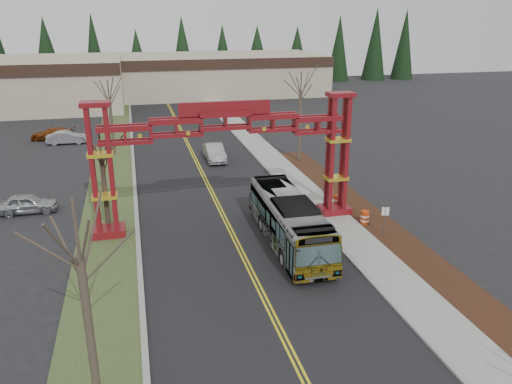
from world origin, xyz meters
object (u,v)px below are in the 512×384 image
object	(u,v)px
retail_building_east	(217,74)
barrel_mid	(337,201)
barrel_south	(365,218)
bare_tree_median_far	(109,101)
parked_car_far_a	(67,137)
bare_tree_median_mid	(102,160)
transit_bus	(289,221)
bare_tree_right_far	(301,95)
silver_sedan	(214,152)
parked_car_mid_a	(52,134)
barrel_north	(329,191)
parked_car_near_a	(27,203)
bare_tree_median_near	(80,257)
gateway_arch	(226,141)

from	to	relation	value
retail_building_east	barrel_mid	bearing A→B (deg)	-91.20
barrel_south	bare_tree_median_far	bearing A→B (deg)	126.07
parked_car_far_a	bare_tree_median_mid	distance (m)	27.39
barrel_south	parked_car_far_a	bearing A→B (deg)	127.13
transit_bus	bare_tree_right_far	world-z (taller)	bare_tree_right_far
parked_car_far_a	retail_building_east	bearing A→B (deg)	-32.67
silver_sedan	parked_car_mid_a	xyz separation A→B (m)	(-16.96, 13.22, -0.09)
bare_tree_median_mid	bare_tree_right_far	world-z (taller)	bare_tree_right_far
parked_car_far_a	bare_tree_right_far	distance (m)	27.38
parked_car_far_a	barrel_north	xyz separation A→B (m)	(22.19, -23.90, -0.19)
parked_car_far_a	parked_car_near_a	bearing A→B (deg)	179.33
bare_tree_median_far	barrel_north	xyz separation A→B (m)	(16.94, -17.87, -5.01)
parked_car_near_a	bare_tree_median_near	xyz separation A→B (m)	(5.92, -21.02, 5.27)
parked_car_near_a	bare_tree_median_far	size ratio (longest dim) A/B	0.55
parked_car_mid_a	barrel_south	size ratio (longest dim) A/B	4.78
retail_building_east	gateway_arch	bearing A→B (deg)	-99.17
retail_building_east	transit_bus	bearing A→B (deg)	-95.87
retail_building_east	bare_tree_median_near	xyz separation A→B (m)	(-18.00, -77.25, 2.48)
bare_tree_right_far	barrel_south	bearing A→B (deg)	-92.61
parked_car_mid_a	bare_tree_median_far	size ratio (longest dim) A/B	0.65
gateway_arch	bare_tree_median_far	size ratio (longest dim) A/B	2.35
silver_sedan	bare_tree_median_mid	xyz separation A→B (m)	(-9.85, -15.66, 4.20)
parked_car_near_a	bare_tree_right_far	xyz separation A→B (m)	(23.92, 8.28, 5.88)
retail_building_east	transit_bus	xyz separation A→B (m)	(-6.78, -65.95, -1.93)
gateway_arch	parked_car_far_a	world-z (taller)	gateway_arch
bare_tree_median_near	barrel_south	bearing A→B (deg)	36.64
retail_building_east	barrel_north	size ratio (longest dim) A/B	34.49
bare_tree_median_near	bare_tree_median_mid	size ratio (longest dim) A/B	1.15
barrel_south	barrel_north	world-z (taller)	barrel_north
gateway_arch	barrel_south	xyz separation A→B (m)	(9.25, -2.46, -5.46)
parked_car_far_a	barrel_mid	world-z (taller)	parked_car_far_a
parked_car_mid_a	bare_tree_median_mid	bearing A→B (deg)	31.77
retail_building_east	transit_bus	world-z (taller)	retail_building_east
transit_bus	bare_tree_median_mid	bearing A→B (deg)	158.27
parked_car_near_a	bare_tree_right_far	bearing A→B (deg)	-72.12
silver_sedan	parked_car_near_a	distance (m)	19.03
silver_sedan	parked_car_near_a	bearing A→B (deg)	-145.68
barrel_mid	barrel_south	bearing A→B (deg)	-81.91
parked_car_far_a	bare_tree_median_near	bearing A→B (deg)	-171.84
barrel_mid	barrel_north	distance (m)	2.14
gateway_arch	parked_car_near_a	bearing A→B (deg)	157.62
parked_car_near_a	bare_tree_median_far	xyz separation A→B (m)	(5.92, 15.48, 4.83)
silver_sedan	bare_tree_median_far	size ratio (longest dim) A/B	0.64
parked_car_far_a	bare_tree_median_mid	bearing A→B (deg)	-167.69
transit_bus	silver_sedan	size ratio (longest dim) A/B	2.28
barrel_mid	bare_tree_median_far	bearing A→B (deg)	129.91
barrel_south	silver_sedan	bearing A→B (deg)	111.44
retail_building_east	barrel_mid	world-z (taller)	retail_building_east
bare_tree_right_far	transit_bus	bearing A→B (deg)	-110.63
transit_bus	parked_car_near_a	bearing A→B (deg)	151.43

